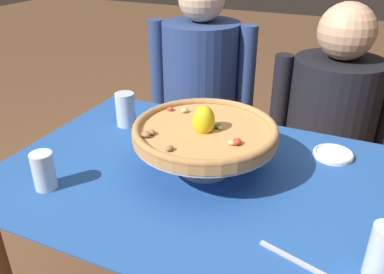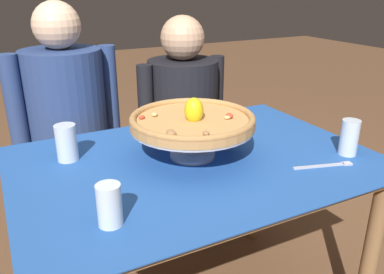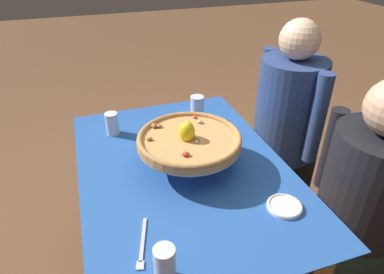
# 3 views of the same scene
# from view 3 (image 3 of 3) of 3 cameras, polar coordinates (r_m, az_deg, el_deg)

# --- Properties ---
(ground_plane) EXTENTS (14.00, 14.00, 0.00)m
(ground_plane) POSITION_cam_3_polar(r_m,az_deg,el_deg) (2.00, -1.19, -22.30)
(ground_plane) COLOR brown
(dining_table) EXTENTS (1.25, 0.88, 0.74)m
(dining_table) POSITION_cam_3_polar(r_m,az_deg,el_deg) (1.53, -1.45, -8.37)
(dining_table) COLOR olive
(dining_table) RESTS_ON ground
(pizza_stand) EXTENTS (0.43, 0.43, 0.12)m
(pizza_stand) POSITION_cam_3_polar(r_m,az_deg,el_deg) (1.42, -0.48, -1.96)
(pizza_stand) COLOR #B7B7C1
(pizza_stand) RESTS_ON dining_table
(pizza) EXTENTS (0.44, 0.44, 0.10)m
(pizza) POSITION_cam_3_polar(r_m,az_deg,el_deg) (1.40, -0.52, -0.26)
(pizza) COLOR tan
(pizza) RESTS_ON pizza_stand
(water_glass_back_left) EXTENTS (0.07, 0.07, 0.13)m
(water_glass_back_left) POSITION_cam_3_polar(r_m,az_deg,el_deg) (1.82, 0.89, 4.79)
(water_glass_back_left) COLOR silver
(water_glass_back_left) RESTS_ON dining_table
(water_glass_front_right) EXTENTS (0.06, 0.06, 0.13)m
(water_glass_front_right) POSITION_cam_3_polar(r_m,az_deg,el_deg) (1.03, -4.64, -21.16)
(water_glass_front_right) COLOR silver
(water_glass_front_right) RESTS_ON dining_table
(water_glass_front_left) EXTENTS (0.06, 0.06, 0.11)m
(water_glass_front_left) POSITION_cam_3_polar(r_m,az_deg,el_deg) (1.72, -13.43, 2.01)
(water_glass_front_left) COLOR silver
(water_glass_front_left) RESTS_ON dining_table
(side_plate) EXTENTS (0.13, 0.13, 0.02)m
(side_plate) POSITION_cam_3_polar(r_m,az_deg,el_deg) (1.31, 15.50, -11.29)
(side_plate) COLOR white
(side_plate) RESTS_ON dining_table
(dinner_fork) EXTENTS (0.21, 0.08, 0.01)m
(dinner_fork) POSITION_cam_3_polar(r_m,az_deg,el_deg) (1.16, -8.47, -17.80)
(dinner_fork) COLOR #B7B7C1
(dinner_fork) RESTS_ON dining_table
(diner_left) EXTENTS (0.52, 0.40, 1.25)m
(diner_left) POSITION_cam_3_polar(r_m,az_deg,el_deg) (2.04, 15.48, 1.20)
(diner_left) COLOR black
(diner_left) RESTS_ON ground
(diner_right) EXTENTS (0.53, 0.42, 1.17)m
(diner_right) POSITION_cam_3_polar(r_m,az_deg,el_deg) (1.70, 26.97, -10.00)
(diner_right) COLOR #1E3833
(diner_right) RESTS_ON ground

